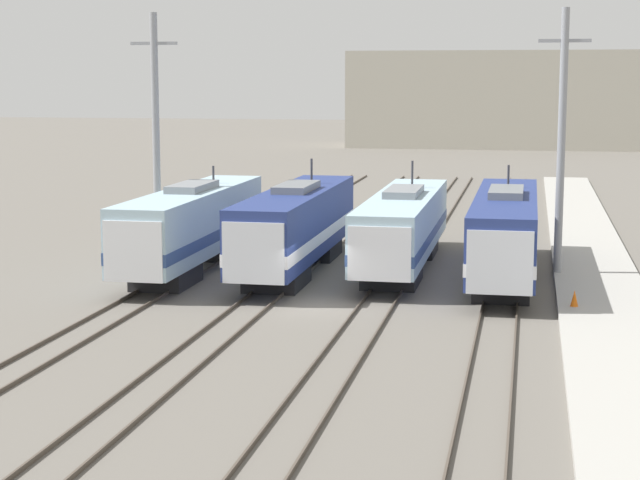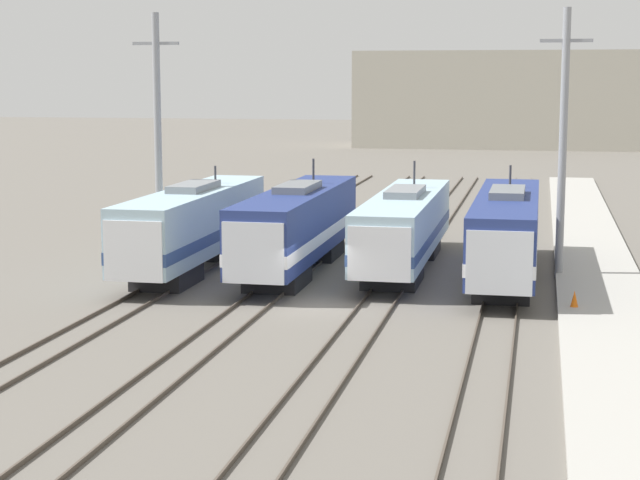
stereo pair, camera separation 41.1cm
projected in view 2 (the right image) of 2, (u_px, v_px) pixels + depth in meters
The scene contains 14 objects.
ground_plane at pixel (314, 307), 45.08m from camera, with size 400.00×400.00×0.00m, color #666059.
rail_pair_far_left at pixel (142, 298), 46.61m from camera, with size 1.51×120.00×0.15m.
rail_pair_center_left at pixel (256, 302), 45.58m from camera, with size 1.51×120.00×0.15m.
rail_pair_center_right at pixel (374, 308), 44.55m from camera, with size 1.51×120.00×0.15m.
rail_pair_far_right at pixel (498, 313), 43.53m from camera, with size 1.51×120.00×0.15m.
locomotive_far_left at pixel (191, 227), 52.78m from camera, with size 2.90×16.55×4.97m.
locomotive_center_left at pixel (295, 228), 52.59m from camera, with size 2.96×17.00×5.36m.
locomotive_center_right at pixel (404, 228), 53.45m from camera, with size 3.01×17.43×5.18m.
locomotive_far_right at pixel (506, 234), 50.47m from camera, with size 2.93×17.48×5.17m.
catenary_tower_left at pixel (158, 137), 54.74m from camera, with size 2.44×0.38×12.83m.
catenary_tower_right at pixel (563, 142), 50.67m from camera, with size 2.44×0.38×12.83m.
platform at pixel (609, 317), 42.65m from camera, with size 4.00×120.00×0.26m.
traffic_cone at pixel (574, 299), 43.83m from camera, with size 0.33×0.33×0.67m.
depot_building at pixel (512, 99), 147.88m from camera, with size 42.65×13.85×13.18m.
Camera 2 is at (9.18, -43.18, 9.57)m, focal length 60.00 mm.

